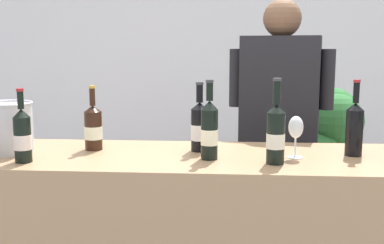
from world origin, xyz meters
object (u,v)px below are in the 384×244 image
(wine_bottle_4, at_px, (276,133))
(wine_bottle_8, at_px, (199,126))
(wine_bottle_0, at_px, (22,136))
(person_server, at_px, (278,150))
(ice_bucket, at_px, (8,127))
(potted_shrub, at_px, (319,139))
(wine_bottle_1, at_px, (354,127))
(wine_glass, at_px, (296,129))
(wine_bottle_5, at_px, (93,128))
(wine_bottle_2, at_px, (209,130))

(wine_bottle_4, bearing_deg, wine_bottle_8, 145.93)
(wine_bottle_0, xyz_separation_m, person_server, (1.16, 0.88, -0.24))
(wine_bottle_0, height_order, ice_bucket, wine_bottle_0)
(potted_shrub, bearing_deg, wine_bottle_0, -136.89)
(wine_bottle_1, bearing_deg, wine_bottle_4, -154.09)
(person_server, bearing_deg, ice_bucket, -151.61)
(wine_bottle_1, xyz_separation_m, ice_bucket, (-1.56, -0.05, -0.01))
(wine_bottle_8, relative_size, wine_glass, 1.74)
(potted_shrub, bearing_deg, wine_glass, -105.57)
(potted_shrub, bearing_deg, wine_bottle_5, -138.10)
(wine_bottle_0, xyz_separation_m, wine_bottle_8, (0.73, 0.27, 0.00))
(wine_bottle_0, height_order, wine_glass, wine_bottle_0)
(wine_bottle_1, xyz_separation_m, wine_bottle_5, (-1.19, 0.04, -0.02))
(potted_shrub, bearing_deg, ice_bucket, -143.18)
(wine_bottle_0, relative_size, person_server, 0.18)
(wine_glass, xyz_separation_m, ice_bucket, (-1.29, 0.01, -0.01))
(wine_bottle_5, bearing_deg, potted_shrub, 41.90)
(wine_bottle_4, bearing_deg, wine_bottle_0, -177.36)
(wine_bottle_1, xyz_separation_m, wine_bottle_4, (-0.36, -0.18, 0.00))
(wine_bottle_4, distance_m, ice_bucket, 1.20)
(ice_bucket, bearing_deg, wine_bottle_2, -3.91)
(wine_bottle_8, relative_size, potted_shrub, 0.28)
(wine_bottle_1, bearing_deg, wine_glass, -166.48)
(wine_bottle_0, relative_size, wine_bottle_4, 0.88)
(wine_bottle_4, height_order, wine_glass, wine_bottle_4)
(wine_bottle_0, bearing_deg, wine_bottle_4, 2.64)
(wine_bottle_4, relative_size, potted_shrub, 0.31)
(wine_bottle_8, distance_m, potted_shrub, 1.39)
(ice_bucket, bearing_deg, wine_glass, -0.57)
(wine_bottle_4, height_order, potted_shrub, wine_bottle_4)
(wine_bottle_2, height_order, wine_bottle_4, wine_bottle_4)
(wine_bottle_1, xyz_separation_m, wine_glass, (-0.27, -0.06, -0.00))
(wine_bottle_1, relative_size, person_server, 0.20)
(wine_bottle_0, distance_m, person_server, 1.47)
(wine_bottle_8, distance_m, person_server, 0.78)
(ice_bucket, bearing_deg, wine_bottle_1, 1.88)
(wine_bottle_0, distance_m, potted_shrub, 2.07)
(wine_bottle_8, xyz_separation_m, ice_bucket, (-0.87, -0.10, 0.00))
(wine_bottle_4, xyz_separation_m, person_server, (0.11, 0.83, -0.25))
(wine_bottle_5, distance_m, person_server, 1.14)
(wine_bottle_2, xyz_separation_m, person_server, (0.38, 0.77, -0.25))
(wine_bottle_2, height_order, person_server, person_server)
(wine_glass, bearing_deg, potted_shrub, 74.43)
(person_server, relative_size, potted_shrub, 1.46)
(ice_bucket, bearing_deg, person_server, 28.39)
(wine_bottle_2, height_order, wine_bottle_5, wine_bottle_2)
(wine_bottle_8, height_order, wine_glass, wine_bottle_8)
(wine_bottle_2, bearing_deg, wine_bottle_1, 10.12)
(wine_bottle_2, distance_m, wine_bottle_4, 0.28)
(wine_bottle_4, relative_size, ice_bucket, 1.52)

